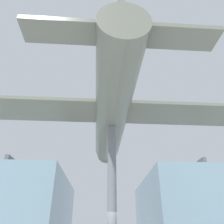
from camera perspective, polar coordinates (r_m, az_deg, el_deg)
glass_pavilion_left at (r=28.39m, az=-22.44°, el=-23.22°), size 9.33×15.19×8.12m
glass_pavilion_right at (r=28.70m, az=18.83°, el=-23.86°), size 9.33×15.19×8.12m
support_pylon_central at (r=10.57m, az=-0.00°, el=-20.28°), size 0.42×0.42×6.63m
suspended_airplane at (r=12.18m, az=-0.06°, el=-0.42°), size 21.25×13.50×3.39m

